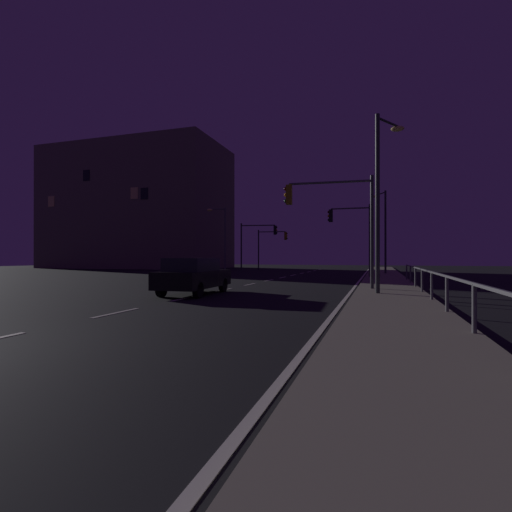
# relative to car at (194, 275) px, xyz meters

# --- Properties ---
(ground_plane) EXTENTS (112.00, 112.00, 0.00)m
(ground_plane) POSITION_rel_car_xyz_m (0.41, 6.89, -0.82)
(ground_plane) COLOR black
(ground_plane) RESTS_ON ground
(sidewalk_right) EXTENTS (2.87, 77.00, 0.14)m
(sidewalk_right) POSITION_rel_car_xyz_m (8.06, 6.89, -0.75)
(sidewalk_right) COLOR gray
(sidewalk_right) RESTS_ON ground
(lane_markings_center) EXTENTS (0.14, 50.00, 0.01)m
(lane_markings_center) POSITION_rel_car_xyz_m (0.41, 10.39, -0.82)
(lane_markings_center) COLOR silver
(lane_markings_center) RESTS_ON ground
(lane_edge_line) EXTENTS (0.14, 53.00, 0.01)m
(lane_edge_line) POSITION_rel_car_xyz_m (6.37, 11.89, -0.82)
(lane_edge_line) COLOR silver
(lane_edge_line) RESTS_ON ground
(car) EXTENTS (2.01, 4.48, 1.57)m
(car) POSITION_rel_car_xyz_m (0.00, 0.00, 0.00)
(car) COLOR black
(car) RESTS_ON ground
(traffic_light_mid_right) EXTENTS (3.20, 0.35, 5.41)m
(traffic_light_mid_right) POSITION_rel_car_xyz_m (5.66, 14.78, 3.09)
(traffic_light_mid_right) COLOR #38383D
(traffic_light_mid_right) RESTS_ON sidewalk_right
(traffic_light_far_right) EXTENTS (3.91, 0.76, 5.20)m
(traffic_light_far_right) POSITION_rel_car_xyz_m (-4.58, 23.39, 2.85)
(traffic_light_far_right) COLOR #2D3033
(traffic_light_far_right) RESTS_ON ground
(traffic_light_far_center) EXTENTS (4.23, 0.58, 5.31)m
(traffic_light_far_center) POSITION_rel_car_xyz_m (5.48, 3.66, 3.08)
(traffic_light_far_center) COLOR #38383D
(traffic_light_far_center) RESTS_ON sidewalk_right
(traffic_light_far_left) EXTENTS (3.64, 0.57, 4.92)m
(traffic_light_far_left) POSITION_rel_car_xyz_m (-4.70, 29.54, 2.64)
(traffic_light_far_left) COLOR #2D3033
(traffic_light_far_left) RESTS_ON ground
(street_lamp_mid_block) EXTENTS (1.22, 1.84, 7.50)m
(street_lamp_mid_block) POSITION_rel_car_xyz_m (8.05, 21.88, 3.83)
(street_lamp_mid_block) COLOR #2D3033
(street_lamp_mid_block) RESTS_ON sidewalk_right
(street_lamp_far_end) EXTENTS (1.78, 0.82, 6.52)m
(street_lamp_far_end) POSITION_rel_car_xyz_m (-7.18, 20.07, 3.14)
(street_lamp_far_end) COLOR #4C4C51
(street_lamp_far_end) RESTS_ON ground
(street_lamp_corner) EXTENTS (1.20, 1.62, 7.31)m
(street_lamp_corner) POSITION_rel_car_xyz_m (7.71, 1.73, 3.71)
(street_lamp_corner) COLOR #2D3033
(street_lamp_corner) RESTS_ON sidewalk_right
(barrier_fence) EXTENTS (0.09, 24.53, 0.98)m
(barrier_fence) POSITION_rel_car_xyz_m (9.35, -0.39, 0.06)
(barrier_fence) COLOR #59595E
(barrier_fence) RESTS_ON sidewalk_right
(building_distant) EXTENTS (25.90, 13.51, 17.82)m
(building_distant) POSITION_rel_car_xyz_m (-26.91, 34.40, 8.09)
(building_distant) COLOR #6B6056
(building_distant) RESTS_ON ground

